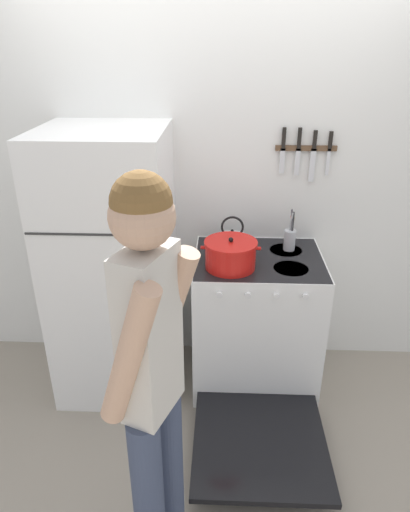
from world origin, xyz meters
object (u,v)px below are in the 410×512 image
Objects in this scene: refrigerator at (113,268)px; tea_kettle at (232,240)px; utensil_jar at (290,238)px; dutch_oven_pot at (231,254)px; person at (152,376)px; stove_range at (256,325)px.

refrigerator is 7.26× the size of tea_kettle.
tea_kettle is 0.85× the size of utensil_jar.
refrigerator reaches higher than dutch_oven_pot.
utensil_jar is (1.11, 0.17, 0.15)m from refrigerator.
refrigerator is 6.15× the size of utensil_jar.
person is at bearing -105.11° from dutch_oven_pot.
person reaches higher than utensil_jar.
stove_range is at bearing -0.49° from refrigerator.
dutch_oven_pot is 1.26× the size of utensil_jar.
utensil_jar reaches higher than stove_range.
utensil_jar is 1.53m from person.
refrigerator reaches higher than stove_range.
refrigerator is at bearing 172.32° from dutch_oven_pot.
refrigerator is at bearing -171.40° from utensil_jar.
stove_range is 0.58m from tea_kettle.
dutch_oven_pot is at bearing -153.19° from stove_range.
person is at bearing -102.90° from tea_kettle.
person reaches higher than stove_range.
refrigerator is 1.23× the size of stove_range.
refrigerator is 4.87× the size of dutch_oven_pot.
tea_kettle reaches higher than stove_range.
dutch_oven_pot is 1.49× the size of tea_kettle.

